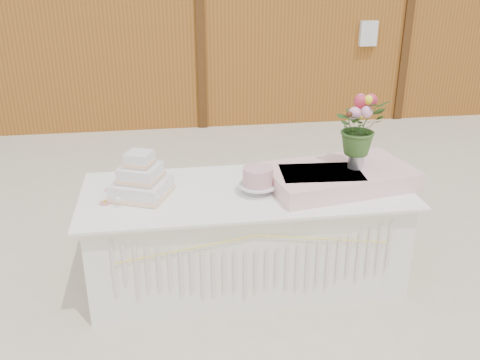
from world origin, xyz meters
The scene contains 8 objects.
ground centered at (0.00, 0.00, 0.00)m, with size 80.00×80.00×0.00m, color beige.
cake_table centered at (0.00, 0.00, 0.39)m, with size 2.40×1.00×0.77m.
wedding_cake centered at (-0.75, 0.00, 0.88)m, with size 0.48×0.48×0.33m.
pink_cake_stand centered at (0.07, -0.08, 0.88)m, with size 0.28×0.28×0.20m.
satin_runner centered at (0.70, -0.01, 0.84)m, with size 1.06×0.62×0.13m, color beige.
flower_vase centered at (0.82, -0.02, 0.98)m, with size 0.12×0.12×0.16m, color #B4B3B8.
bouquet centered at (0.82, -0.02, 1.27)m, with size 0.37×0.32×0.41m, color #355B24.
loose_flowers centered at (-0.96, 0.09, 0.78)m, with size 0.16×0.38×0.02m, color #CD7D8A, non-canonical shape.
Camera 1 is at (-0.57, -3.53, 2.38)m, focal length 40.00 mm.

